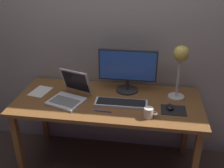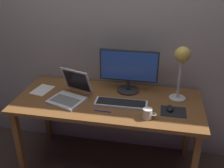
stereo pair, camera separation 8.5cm
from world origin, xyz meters
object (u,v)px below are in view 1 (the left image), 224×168
(keyboard_main, at_px, (121,103))
(laptop, at_px, (71,92))
(desk_lamp, at_px, (181,60))
(coffee_mug, at_px, (149,113))
(pen, at_px, (103,111))
(mouse, at_px, (170,107))
(monitor, at_px, (128,68))

(keyboard_main, distance_m, laptop, 0.45)
(desk_lamp, xyz_separation_m, coffee_mug, (-0.23, -0.36, -0.31))
(coffee_mug, xyz_separation_m, pen, (-0.36, 0.03, -0.04))
(laptop, distance_m, coffee_mug, 0.70)
(pen, bearing_deg, mouse, 12.95)
(desk_lamp, xyz_separation_m, pen, (-0.59, -0.33, -0.34))
(keyboard_main, bearing_deg, coffee_mug, -35.67)
(monitor, relative_size, pen, 3.70)
(laptop, distance_m, pen, 0.36)
(keyboard_main, height_order, mouse, mouse)
(desk_lamp, bearing_deg, laptop, -170.14)
(laptop, xyz_separation_m, mouse, (0.84, -0.05, -0.05))
(keyboard_main, height_order, laptop, laptop)
(desk_lamp, xyz_separation_m, mouse, (-0.06, -0.20, -0.33))
(laptop, height_order, coffee_mug, laptop)
(monitor, relative_size, coffee_mug, 4.85)
(mouse, xyz_separation_m, coffee_mug, (-0.17, -0.15, 0.02))
(desk_lamp, bearing_deg, keyboard_main, -157.76)
(laptop, relative_size, coffee_mug, 3.68)
(desk_lamp, distance_m, mouse, 0.39)
(desk_lamp, height_order, mouse, desk_lamp)
(monitor, height_order, pen, monitor)
(monitor, height_order, laptop, monitor)
(monitor, distance_m, keyboard_main, 0.33)
(desk_lamp, bearing_deg, mouse, -107.21)
(mouse, bearing_deg, monitor, 144.09)
(monitor, distance_m, laptop, 0.54)
(laptop, xyz_separation_m, pen, (0.31, -0.17, -0.06))
(pen, bearing_deg, keyboard_main, 46.38)
(mouse, xyz_separation_m, pen, (-0.53, -0.12, -0.02))
(keyboard_main, xyz_separation_m, coffee_mug, (0.23, -0.17, 0.03))
(mouse, relative_size, pen, 0.69)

